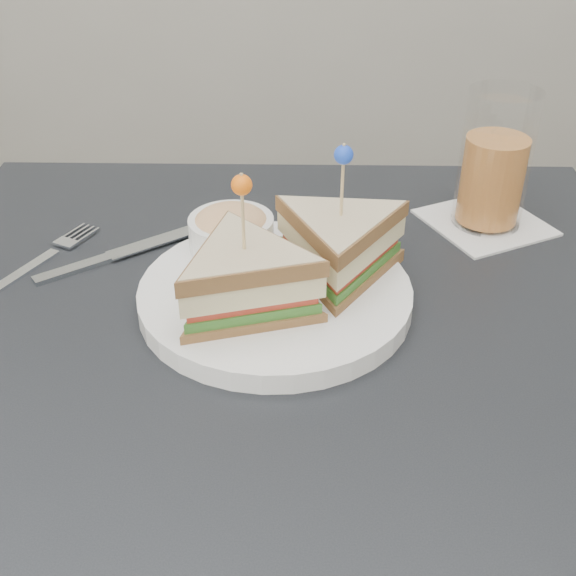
{
  "coord_description": "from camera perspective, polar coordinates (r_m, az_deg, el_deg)",
  "views": [
    {
      "loc": [
        0.02,
        -0.54,
        1.16
      ],
      "look_at": [
        0.01,
        0.01,
        0.8
      ],
      "focal_mm": 45.0,
      "sensor_mm": 36.0,
      "label": 1
    }
  ],
  "objects": [
    {
      "name": "table",
      "position": [
        0.73,
        -0.81,
        -8.7
      ],
      "size": [
        0.8,
        0.8,
        0.75
      ],
      "color": "black",
      "rests_on": "ground"
    },
    {
      "name": "plate_meal",
      "position": [
        0.7,
        -0.4,
        1.78
      ],
      "size": [
        0.33,
        0.33,
        0.16
      ],
      "rotation": [
        0.0,
        0.0,
        -0.24
      ],
      "color": "white",
      "rests_on": "table"
    },
    {
      "name": "cutlery_fork",
      "position": [
        0.84,
        -18.7,
        2.29
      ],
      "size": [
        0.1,
        0.17,
        0.01
      ],
      "rotation": [
        0.0,
        0.0,
        -0.46
      ],
      "color": "white",
      "rests_on": "table"
    },
    {
      "name": "cutlery_knife",
      "position": [
        0.82,
        -13.37,
        2.58
      ],
      "size": [
        0.18,
        0.14,
        0.01
      ],
      "rotation": [
        0.0,
        0.0,
        -0.93
      ],
      "color": "#B7BEC3",
      "rests_on": "table"
    },
    {
      "name": "drink_set",
      "position": [
        0.87,
        15.96,
        9.11
      ],
      "size": [
        0.17,
        0.17,
        0.16
      ],
      "rotation": [
        0.0,
        0.0,
        0.46
      ],
      "color": "white",
      "rests_on": "table"
    }
  ]
}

